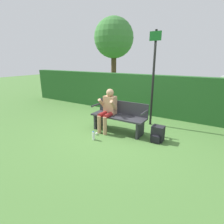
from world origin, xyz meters
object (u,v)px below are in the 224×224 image
(park_bench, at_px, (119,116))
(signpost, at_px, (153,75))
(backpack, at_px, (158,134))
(person_seated, at_px, (108,108))
(tree, at_px, (114,39))
(water_bottle, at_px, (93,136))

(park_bench, relative_size, signpost, 0.56)
(backpack, bearing_deg, park_bench, 177.28)
(person_seated, xyz_separation_m, tree, (-3.52, 6.15, 2.63))
(backpack, height_order, water_bottle, backpack)
(water_bottle, relative_size, signpost, 0.08)
(backpack, distance_m, tree, 8.48)
(park_bench, bearing_deg, backpack, -2.72)
(tree, bearing_deg, park_bench, -57.54)
(person_seated, distance_m, signpost, 1.71)
(backpack, relative_size, signpost, 0.14)
(person_seated, bearing_deg, tree, 119.83)
(tree, bearing_deg, water_bottle, -62.79)
(person_seated, xyz_separation_m, backpack, (1.49, 0.06, -0.50))
(water_bottle, distance_m, signpost, 2.56)
(backpack, bearing_deg, tree, 129.47)
(person_seated, bearing_deg, park_bench, 20.52)
(park_bench, height_order, water_bottle, park_bench)
(park_bench, height_order, tree, tree)
(person_seated, relative_size, water_bottle, 5.14)
(park_bench, relative_size, water_bottle, 6.72)
(park_bench, relative_size, tree, 0.35)
(person_seated, xyz_separation_m, signpost, (0.91, 1.13, 0.90))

